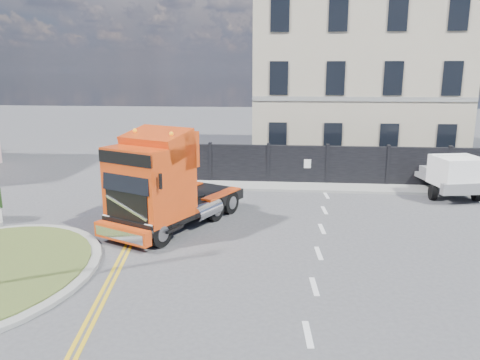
# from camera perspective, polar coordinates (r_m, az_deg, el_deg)

# --- Properties ---
(ground) EXTENTS (120.00, 120.00, 0.00)m
(ground) POSITION_cam_1_polar(r_m,az_deg,el_deg) (15.81, -1.37, -8.01)
(ground) COLOR #424244
(ground) RESTS_ON ground
(hoarding_fence) EXTENTS (18.80, 0.25, 2.00)m
(hoarding_fence) POSITION_cam_1_polar(r_m,az_deg,el_deg) (24.58, 16.50, 1.60)
(hoarding_fence) COLOR black
(hoarding_fence) RESTS_ON ground
(georgian_building) EXTENTS (12.30, 10.30, 12.80)m
(georgian_building) POSITION_cam_1_polar(r_m,az_deg,el_deg) (31.42, 13.45, 12.98)
(georgian_building) COLOR #B7AC92
(georgian_building) RESTS_ON ground
(pavement_far) EXTENTS (20.00, 1.60, 0.12)m
(pavement_far) POSITION_cam_1_polar(r_m,az_deg,el_deg) (23.81, 15.46, -1.01)
(pavement_far) COLOR gray
(pavement_far) RESTS_ON ground
(truck) EXTENTS (4.67, 6.45, 3.64)m
(truck) POSITION_cam_1_polar(r_m,az_deg,el_deg) (17.01, -9.55, -0.88)
(truck) COLOR black
(truck) RESTS_ON ground
(flatbed_pickup) EXTENTS (2.86, 5.10, 1.99)m
(flatbed_pickup) POSITION_cam_1_polar(r_m,az_deg,el_deg) (23.52, 24.41, 0.63)
(flatbed_pickup) COLOR slate
(flatbed_pickup) RESTS_ON ground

